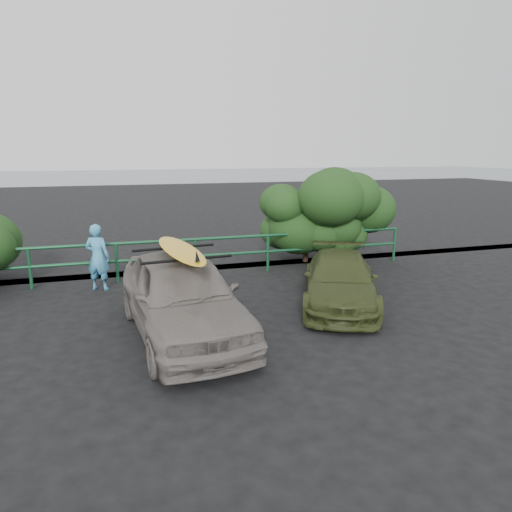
{
  "coord_description": "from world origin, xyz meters",
  "views": [
    {
      "loc": [
        -0.83,
        -6.67,
        3.27
      ],
      "look_at": [
        1.82,
        2.21,
        1.12
      ],
      "focal_mm": 32.0,
      "sensor_mm": 36.0,
      "label": 1
    }
  ],
  "objects": [
    {
      "name": "guardrail",
      "position": [
        0.0,
        5.0,
        0.52
      ],
      "size": [
        14.0,
        0.08,
        1.04
      ],
      "primitive_type": null,
      "color": "#154A2A",
      "rests_on": "ground"
    },
    {
      "name": "shrub_right",
      "position": [
        5.0,
        5.5,
        1.3
      ],
      "size": [
        3.2,
        2.4,
        2.6
      ],
      "primitive_type": null,
      "color": "#1D4017",
      "rests_on": "ground"
    },
    {
      "name": "man",
      "position": [
        -1.42,
        4.49,
        0.8
      ],
      "size": [
        0.69,
        0.59,
        1.6
      ],
      "primitive_type": "imported",
      "rotation": [
        0.0,
        0.0,
        2.72
      ],
      "color": "#449BCC",
      "rests_on": "ground"
    },
    {
      "name": "roof_rack",
      "position": [
        0.13,
        1.15,
        1.52
      ],
      "size": [
        1.63,
        1.22,
        0.05
      ],
      "primitive_type": null,
      "rotation": [
        0.0,
        0.0,
        0.11
      ],
      "color": "black",
      "rests_on": "sedan"
    },
    {
      "name": "sedan",
      "position": [
        0.13,
        1.15,
        0.75
      ],
      "size": [
        2.22,
        4.55,
        1.49
      ],
      "primitive_type": "imported",
      "rotation": [
        0.0,
        0.0,
        0.11
      ],
      "color": "slate",
      "rests_on": "ground"
    },
    {
      "name": "ground",
      "position": [
        0.0,
        0.0,
        0.0
      ],
      "size": [
        80.0,
        80.0,
        0.0
      ],
      "primitive_type": "plane",
      "color": "black"
    },
    {
      "name": "olive_vehicle",
      "position": [
        3.62,
        1.88,
        0.54
      ],
      "size": [
        2.93,
        4.01,
        1.08
      ],
      "primitive_type": "imported",
      "rotation": [
        0.0,
        0.0,
        -0.43
      ],
      "color": "#333D1B",
      "rests_on": "ground"
    },
    {
      "name": "surfboard",
      "position": [
        0.13,
        1.15,
        1.58
      ],
      "size": [
        0.83,
        2.68,
        0.08
      ],
      "primitive_type": "ellipsoid",
      "rotation": [
        0.0,
        0.0,
        0.11
      ],
      "color": "gold",
      "rests_on": "roof_rack"
    },
    {
      "name": "ocean",
      "position": [
        0.0,
        60.0,
        0.0
      ],
      "size": [
        200.0,
        200.0,
        0.0
      ],
      "primitive_type": "plane",
      "color": "slate",
      "rests_on": "ground"
    }
  ]
}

